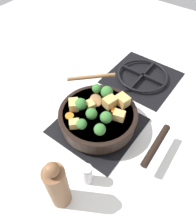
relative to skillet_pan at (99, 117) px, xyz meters
The scene contains 22 objects.
ground_plane 0.06m from the skillet_pan, behind, with size 2.40×2.40×0.00m, color silver.
front_burner_grate 0.05m from the skillet_pan, behind, with size 0.31×0.31×0.03m.
rear_burner_grate 0.36m from the skillet_pan, 90.41° to the left, with size 0.31×0.31×0.03m.
skillet_pan is the anchor object (origin of this frame).
wooden_spoon 0.13m from the skillet_pan, 136.00° to the left, with size 0.22×0.22×0.02m.
tofu_cube_center_large 0.10m from the skillet_pan, 156.64° to the right, with size 0.04×0.04×0.04m, color tan.
tofu_cube_near_handle 0.11m from the skillet_pan, 61.87° to the left, with size 0.05×0.04×0.04m, color tan.
tofu_cube_east_chunk 0.07m from the skillet_pan, 76.30° to the left, with size 0.05×0.04×0.04m, color tan.
tofu_cube_west_chunk 0.09m from the skillet_pan, 15.37° to the left, with size 0.04×0.03×0.03m, color tan.
tofu_cube_back_piece 0.11m from the skillet_pan, 106.18° to the right, with size 0.04×0.03×0.03m, color tan.
tofu_cube_front_piece 0.06m from the skillet_pan, behind, with size 0.04×0.03×0.03m, color tan.
broccoli_floret_near_spoon 0.11m from the skillet_pan, 51.02° to the right, with size 0.04×0.04×0.05m.
broccoli_floret_center_top 0.11m from the skillet_pan, 88.92° to the right, with size 0.04×0.04×0.04m.
broccoli_floret_east_rim 0.08m from the skillet_pan, 23.95° to the right, with size 0.04×0.04×0.05m.
broccoli_floret_west_rim 0.11m from the skillet_pan, 130.96° to the left, with size 0.04×0.04×0.04m.
broccoli_floret_north_edge 0.07m from the skillet_pan, 92.67° to the right, with size 0.04×0.04×0.05m.
broccoli_floret_south_cluster 0.10m from the skillet_pan, 103.85° to the left, with size 0.05×0.05×0.05m.
broccoli_floret_mid_floret 0.09m from the skillet_pan, 156.65° to the right, with size 0.04×0.04×0.05m.
carrot_slice_orange_thin 0.11m from the skillet_pan, 133.09° to the right, with size 0.03×0.03×0.01m, color orange.
carrot_slice_near_center 0.07m from the skillet_pan, 42.79° to the left, with size 0.03×0.03×0.01m, color orange.
pepper_mill 0.31m from the skillet_pan, 75.62° to the right, with size 0.06×0.06×0.23m.
salt_shaker 0.23m from the skillet_pan, 62.72° to the right, with size 0.04×0.04×0.09m.
Camera 1 is at (0.31, -0.42, 0.71)m, focal length 35.00 mm.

